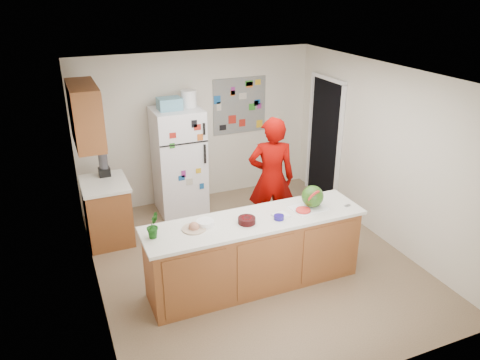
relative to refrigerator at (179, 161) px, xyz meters
name	(u,v)px	position (x,y,z in m)	size (l,w,h in m)	color
floor	(252,261)	(0.45, -1.88, -0.86)	(4.00, 4.50, 0.02)	brown
wall_back	(198,127)	(0.45, 0.38, 0.40)	(4.00, 0.02, 2.50)	beige
wall_left	(87,203)	(-1.56, -1.88, 0.40)	(0.02, 4.50, 2.50)	beige
wall_right	(383,154)	(2.46, -1.88, 0.40)	(0.02, 4.50, 2.50)	beige
ceiling	(255,74)	(0.45, -1.88, 1.66)	(4.00, 4.50, 0.02)	white
doorway	(325,140)	(2.44, -0.43, 0.17)	(0.03, 0.85, 2.04)	black
peninsula_base	(255,254)	(0.25, -2.38, -0.41)	(2.60, 0.62, 0.88)	brown
peninsula_top	(255,220)	(0.25, -2.38, 0.05)	(2.68, 0.70, 0.04)	silver
side_counter_base	(107,212)	(-1.24, -0.53, -0.42)	(0.60, 0.80, 0.86)	brown
side_counter_top	(104,184)	(-1.24, -0.53, 0.03)	(0.64, 0.84, 0.04)	silver
upper_cabinets	(85,115)	(-1.37, -0.58, 1.05)	(0.35, 1.00, 0.80)	brown
refrigerator	(179,161)	(0.00, 0.00, 0.00)	(0.75, 0.70, 1.70)	silver
fridge_top_bin	(169,104)	(-0.10, 0.00, 0.94)	(0.35, 0.28, 0.18)	#5999B2
photo_collage	(240,106)	(1.20, 0.36, 0.70)	(0.95, 0.01, 0.95)	slate
person	(271,179)	(0.98, -1.34, 0.06)	(0.66, 0.43, 1.81)	#750300
blender_appliance	(103,163)	(-1.19, -0.29, 0.24)	(0.13, 0.13, 0.38)	black
cutting_board	(308,208)	(0.96, -2.39, 0.08)	(0.42, 0.31, 0.01)	white
watermelon	(312,196)	(1.02, -2.37, 0.22)	(0.27, 0.27, 0.27)	#225E12
watermelon_slice	(303,210)	(0.86, -2.44, 0.09)	(0.18, 0.18, 0.02)	#E84235
cherry_bowl	(247,220)	(0.12, -2.43, 0.11)	(0.20, 0.20, 0.07)	black
white_bowl	(205,223)	(-0.34, -2.30, 0.10)	(0.20, 0.20, 0.06)	white
cobalt_bowl	(279,217)	(0.50, -2.49, 0.10)	(0.12, 0.12, 0.05)	navy
plate	(194,229)	(-0.49, -2.34, 0.08)	(0.27, 0.27, 0.02)	#C2BB98
paper_towel	(281,215)	(0.56, -2.43, 0.08)	(0.18, 0.16, 0.02)	white
keys	(347,206)	(1.45, -2.52, 0.08)	(0.08, 0.04, 0.01)	gray
potted_plant	(153,225)	(-0.95, -2.33, 0.21)	(0.16, 0.13, 0.29)	#0B3C09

